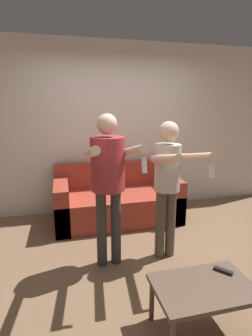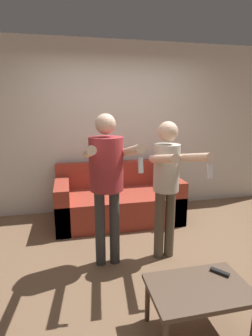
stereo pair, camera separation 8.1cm
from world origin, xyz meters
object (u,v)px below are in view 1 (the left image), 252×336
at_px(person_standing_right, 168,177).
at_px(couch, 117,201).
at_px(remote_on_table, 223,271).
at_px(coffee_table, 204,291).
at_px(person_standing_left, 108,173).

bearing_deg(person_standing_right, couch, 105.56).
bearing_deg(remote_on_table, person_standing_right, 96.35).
height_order(couch, remote_on_table, couch).
bearing_deg(remote_on_table, coffee_table, -154.89).
relative_size(person_standing_right, remote_on_table, 11.24).
bearing_deg(couch, remote_on_table, -78.43).
bearing_deg(person_standing_left, couch, 74.36).
bearing_deg(coffee_table, couch, 95.12).
xyz_separation_m(coffee_table, remote_on_table, (0.23, 0.11, 0.06)).
bearing_deg(coffee_table, person_standing_left, 116.65).
relative_size(coffee_table, remote_on_table, 5.39).
relative_size(person_standing_left, person_standing_right, 1.05).
bearing_deg(person_standing_left, coffee_table, -63.35).
relative_size(couch, remote_on_table, 13.28).
height_order(couch, coffee_table, couch).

